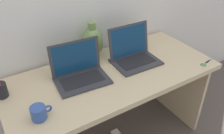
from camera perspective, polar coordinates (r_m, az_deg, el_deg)
desk at (r=1.82m, az=0.00°, el=-5.48°), size 1.54×0.69×0.75m
laptop_left at (r=1.65m, az=-7.83°, el=-0.60°), size 0.37×0.27×0.25m
laptop_right at (r=1.84m, az=4.88°, el=3.58°), size 0.35×0.27×0.27m
green_vase at (r=1.87m, az=-4.62°, el=5.94°), size 0.16×0.16×0.29m
coffee_mug at (r=1.41m, az=-16.93°, el=-10.33°), size 0.12×0.09×0.08m
pen_cup at (r=1.64m, az=-24.88°, el=-4.93°), size 0.08×0.08×0.19m
scissors at (r=1.96m, az=21.22°, el=0.82°), size 0.15×0.06×0.01m
power_brick at (r=2.28m, az=0.88°, el=-15.42°), size 0.07×0.07×0.03m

